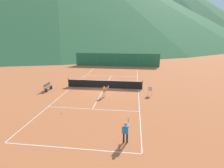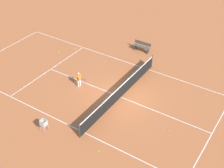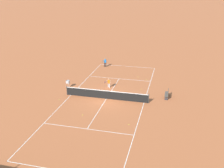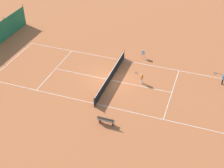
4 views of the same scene
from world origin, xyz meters
The scene contains 18 objects.
ground_plane centered at (0.00, 0.00, 0.00)m, with size 600.00×600.00×0.00m, color #B25B33.
court_line_markings centered at (0.00, 0.00, 0.00)m, with size 8.25×23.85×0.01m.
tennis_net centered at (0.00, 0.00, 0.50)m, with size 9.18×0.08×1.06m.
windscreen_fence_far centered at (0.00, 15.50, 1.31)m, with size 17.28×0.08×2.90m.
player_far_service centered at (3.13, -10.90, 0.76)m, with size 0.44×1.08×1.31m.
player_far_baseline centered at (0.55, -3.12, 0.68)m, with size 0.53×0.95×1.16m.
tennis_ball_alley_left centered at (-3.31, -3.46, 0.03)m, with size 0.07×0.07×0.07m, color #CCE033.
tennis_ball_by_net_left centered at (-0.99, -0.92, 0.03)m, with size 0.07×0.07×0.07m, color #CCE033.
tennis_ball_by_net_right centered at (-1.19, -0.56, 0.03)m, with size 0.07×0.07×0.07m, color #CCE033.
tennis_ball_mid_court centered at (-2.32, -7.59, 0.03)m, with size 0.07×0.07×0.07m, color #CCE033.
tennis_ball_alley_right centered at (1.21, 4.15, 0.03)m, with size 0.07×0.07×0.07m, color #CCE033.
tennis_ball_far_corner centered at (-3.37, 4.82, 0.03)m, with size 0.07×0.07×0.07m, color #CCE033.
tennis_ball_near_corner centered at (-3.57, -6.81, 0.03)m, with size 0.07×0.07×0.07m, color #CCE033.
tennis_ball_service_box centered at (4.83, 1.55, 0.03)m, with size 0.07×0.07×0.07m, color #CCE033.
ball_hopper centered at (5.29, -2.06, 0.66)m, with size 0.36×0.36×0.89m.
courtside_bench centered at (-6.34, -1.83, 0.45)m, with size 0.36×1.50×0.84m.
alpine_chalet centered at (-8.54, 41.82, 5.82)m, with size 13.00×10.00×11.20m.
mountain_west_ridge centered at (6.03, 179.61, 39.73)m, with size 229.51×229.51×79.46m, color #3D6B42.
Camera 1 is at (3.47, -20.17, 6.28)m, focal length 28.00 mm.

